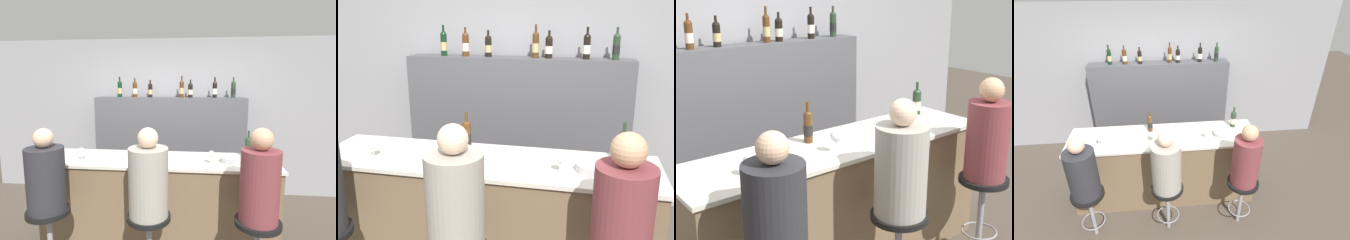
% 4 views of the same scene
% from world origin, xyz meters
% --- Properties ---
extents(ground_plane, '(16.00, 16.00, 0.00)m').
position_xyz_m(ground_plane, '(0.00, 0.00, 0.00)').
color(ground_plane, '#4C4238').
extents(wall_back, '(6.40, 0.05, 2.60)m').
position_xyz_m(wall_back, '(0.00, 1.92, 1.30)').
color(wall_back, gray).
rests_on(wall_back, ground_plane).
extents(bar_counter, '(2.57, 0.68, 1.04)m').
position_xyz_m(bar_counter, '(0.00, 0.32, 0.52)').
color(bar_counter, brown).
rests_on(bar_counter, ground_plane).
extents(back_bar_cabinet, '(2.41, 0.28, 1.65)m').
position_xyz_m(back_bar_cabinet, '(0.00, 1.69, 0.82)').
color(back_bar_cabinet, '#4C4C51').
rests_on(back_bar_cabinet, ground_plane).
extents(wine_bottle_counter_0, '(0.07, 0.07, 0.32)m').
position_xyz_m(wine_bottle_counter_0, '(-0.18, 0.48, 1.17)').
color(wine_bottle_counter_0, '#4C2D14').
rests_on(wine_bottle_counter_0, bar_counter).
extents(wine_bottle_counter_1, '(0.08, 0.08, 0.31)m').
position_xyz_m(wine_bottle_counter_1, '(1.01, 0.48, 1.17)').
color(wine_bottle_counter_1, '#233823').
rests_on(wine_bottle_counter_1, bar_counter).
extents(wine_bottle_backbar_0, '(0.07, 0.07, 0.33)m').
position_xyz_m(wine_bottle_backbar_0, '(-0.82, 1.69, 1.78)').
color(wine_bottle_backbar_0, black).
rests_on(wine_bottle_backbar_0, back_bar_cabinet).
extents(wine_bottle_backbar_1, '(0.07, 0.07, 0.31)m').
position_xyz_m(wine_bottle_backbar_1, '(-0.57, 1.69, 1.78)').
color(wine_bottle_backbar_1, '#4C2D14').
rests_on(wine_bottle_backbar_1, back_bar_cabinet).
extents(wine_bottle_backbar_2, '(0.07, 0.07, 0.28)m').
position_xyz_m(wine_bottle_backbar_2, '(-0.32, 1.69, 1.76)').
color(wine_bottle_backbar_2, black).
rests_on(wine_bottle_backbar_2, back_bar_cabinet).
extents(wine_bottle_backbar_3, '(0.07, 0.07, 0.34)m').
position_xyz_m(wine_bottle_backbar_3, '(0.19, 1.69, 1.79)').
color(wine_bottle_backbar_3, '#4C2D14').
rests_on(wine_bottle_backbar_3, back_bar_cabinet).
extents(wine_bottle_backbar_4, '(0.08, 0.08, 0.28)m').
position_xyz_m(wine_bottle_backbar_4, '(0.33, 1.69, 1.76)').
color(wine_bottle_backbar_4, black).
rests_on(wine_bottle_backbar_4, back_bar_cabinet).
extents(wine_bottle_backbar_5, '(0.07, 0.07, 0.32)m').
position_xyz_m(wine_bottle_backbar_5, '(0.71, 1.69, 1.78)').
color(wine_bottle_backbar_5, black).
rests_on(wine_bottle_backbar_5, back_bar_cabinet).
extents(wine_bottle_backbar_6, '(0.07, 0.07, 0.32)m').
position_xyz_m(wine_bottle_backbar_6, '(0.99, 1.69, 1.78)').
color(wine_bottle_backbar_6, '#233823').
rests_on(wine_bottle_backbar_6, back_bar_cabinet).
extents(wine_glass_0, '(0.07, 0.07, 0.14)m').
position_xyz_m(wine_glass_0, '(-0.83, 0.19, 1.14)').
color(wine_glass_0, silver).
rests_on(wine_glass_0, bar_counter).
extents(wine_glass_1, '(0.08, 0.08, 0.16)m').
position_xyz_m(wine_glass_1, '(-0.15, 0.19, 1.15)').
color(wine_glass_1, silver).
rests_on(wine_glass_1, bar_counter).
extents(wine_glass_2, '(0.07, 0.07, 0.14)m').
position_xyz_m(wine_glass_2, '(0.58, 0.19, 1.15)').
color(wine_glass_2, silver).
rests_on(wine_glass_2, bar_counter).
extents(metal_bowl, '(0.23, 0.23, 0.06)m').
position_xyz_m(metal_bowl, '(0.80, 0.26, 1.07)').
color(metal_bowl, '#B7B7BC').
rests_on(metal_bowl, bar_counter).
extents(tasting_menu, '(0.21, 0.30, 0.00)m').
position_xyz_m(tasting_menu, '(0.14, 0.15, 1.04)').
color(tasting_menu, white).
rests_on(tasting_menu, bar_counter).
extents(bar_stool_left, '(0.39, 0.39, 0.71)m').
position_xyz_m(bar_stool_left, '(-0.95, -0.32, 0.56)').
color(bar_stool_left, gray).
rests_on(bar_stool_left, ground_plane).
extents(guest_seated_left, '(0.34, 0.34, 0.77)m').
position_xyz_m(guest_seated_left, '(-0.95, -0.32, 1.04)').
color(guest_seated_left, '#28282D').
rests_on(guest_seated_left, bar_stool_left).
extents(bar_stool_middle, '(0.39, 0.39, 0.71)m').
position_xyz_m(bar_stool_middle, '(0.00, -0.32, 0.56)').
color(bar_stool_middle, gray).
rests_on(bar_stool_middle, ground_plane).
extents(guest_seated_middle, '(0.35, 0.35, 0.79)m').
position_xyz_m(guest_seated_middle, '(0.00, -0.32, 1.05)').
color(guest_seated_middle, gray).
rests_on(guest_seated_middle, bar_stool_middle).
extents(bar_stool_right, '(0.39, 0.39, 0.71)m').
position_xyz_m(bar_stool_right, '(0.95, -0.32, 0.56)').
color(bar_stool_right, gray).
rests_on(bar_stool_right, ground_plane).
extents(guest_seated_right, '(0.33, 0.33, 0.81)m').
position_xyz_m(guest_seated_right, '(0.95, -0.32, 1.06)').
color(guest_seated_right, brown).
rests_on(guest_seated_right, bar_stool_right).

